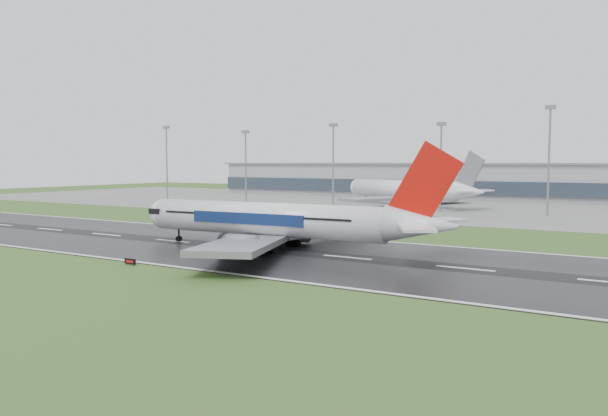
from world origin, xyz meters
The scene contains 12 objects.
ground centered at (0.00, 0.00, 0.00)m, with size 520.00×520.00×0.00m, color #2E501D.
runway centered at (0.00, 0.00, 0.05)m, with size 400.00×45.00×0.10m, color black.
apron centered at (0.00, 125.00, 0.04)m, with size 400.00×130.00×0.08m, color slate.
terminal centered at (0.00, 185.00, 7.50)m, with size 240.00×36.00×15.00m, color gray.
main_airliner centered at (26.47, 1.51, 9.36)m, with size 62.72×59.74×18.52m, color silver, non-canonical shape.
parked_airliner centered at (3.80, 117.94, 9.60)m, with size 64.96×60.48×19.04m, color silver, non-canonical shape.
runway_sign centered at (14.29, -24.15, 0.52)m, with size 2.30×0.26×1.04m, color black, non-canonical shape.
floodmast_0 centered at (-100.10, 100.00, 15.27)m, with size 0.64×0.64×30.54m, color gray.
floodmast_1 centered at (-57.34, 100.00, 13.70)m, with size 0.64×0.64×27.40m, color gray.
floodmast_2 centered at (-17.94, 100.00, 14.39)m, with size 0.64×0.64×28.79m, color gray.
floodmast_3 centered at (21.98, 100.00, 13.92)m, with size 0.64×0.64×27.83m, color gray.
floodmast_4 centered at (54.93, 100.00, 15.82)m, with size 0.64×0.64×31.63m, color gray.
Camera 1 is at (85.85, -88.24, 16.09)m, focal length 35.16 mm.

